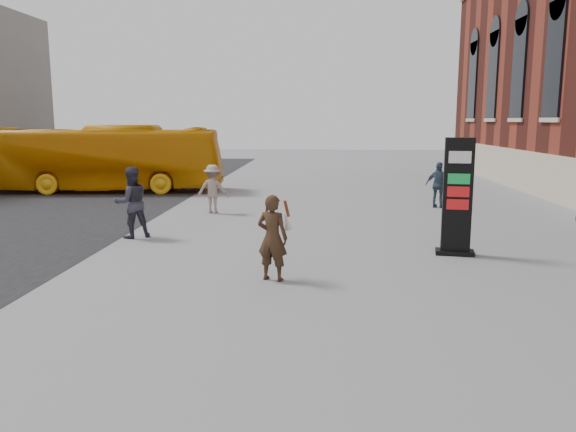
# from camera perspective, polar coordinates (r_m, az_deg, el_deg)

# --- Properties ---
(ground) EXTENTS (100.00, 100.00, 0.00)m
(ground) POSITION_cam_1_polar(r_m,az_deg,el_deg) (11.65, 1.44, -5.93)
(ground) COLOR #9E9EA3
(info_pylon) EXTENTS (0.94, 0.57, 2.75)m
(info_pylon) POSITION_cam_1_polar(r_m,az_deg,el_deg) (13.65, 16.83, 1.85)
(info_pylon) COLOR black
(info_pylon) RESTS_ON ground
(woman) EXTENTS (0.77, 0.73, 1.72)m
(woman) POSITION_cam_1_polar(r_m,az_deg,el_deg) (11.04, -1.57, -2.10)
(woman) COLOR #312012
(woman) RESTS_ON ground
(bus) EXTENTS (10.70, 3.38, 2.93)m
(bus) POSITION_cam_1_polar(r_m,az_deg,el_deg) (26.27, -18.38, 5.56)
(bus) COLOR orange
(bus) RESTS_ON road
(pedestrian_a) EXTENTS (1.18, 1.12, 1.92)m
(pedestrian_a) POSITION_cam_1_polar(r_m,az_deg,el_deg) (15.63, -15.61, 1.33)
(pedestrian_a) COLOR #33313E
(pedestrian_a) RESTS_ON ground
(pedestrian_b) EXTENTS (1.09, 0.66, 1.65)m
(pedestrian_b) POSITION_cam_1_polar(r_m,az_deg,el_deg) (19.31, -7.64, 2.74)
(pedestrian_b) COLOR gray
(pedestrian_b) RESTS_ON ground
(pedestrian_c) EXTENTS (1.05, 0.80, 1.66)m
(pedestrian_c) POSITION_cam_1_polar(r_m,az_deg,el_deg) (21.00, 15.09, 3.06)
(pedestrian_c) COLOR #334758
(pedestrian_c) RESTS_ON ground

